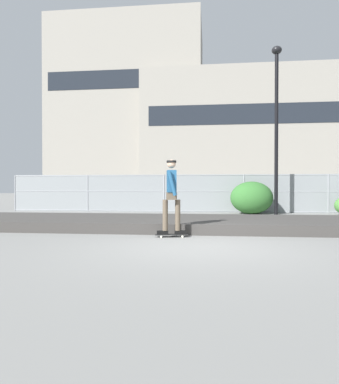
% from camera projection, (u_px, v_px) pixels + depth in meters
% --- Properties ---
extents(ground_plane, '(120.00, 120.00, 0.00)m').
position_uv_depth(ground_plane, '(197.00, 247.00, 7.24)').
color(ground_plane, slate).
extents(gravel_berm, '(15.96, 3.54, 0.28)m').
position_uv_depth(gravel_berm, '(200.00, 223.00, 10.62)').
color(gravel_berm, '#3D3A38').
rests_on(gravel_berm, ground_plane).
extents(skateboard, '(0.82, 0.33, 0.07)m').
position_uv_depth(skateboard, '(171.00, 235.00, 8.62)').
color(skateboard, black).
rests_on(skateboard, ground_plane).
extents(skater, '(0.73, 0.61, 1.83)m').
position_uv_depth(skater, '(171.00, 192.00, 8.61)').
color(skater, black).
rests_on(skater, skateboard).
extents(chain_fence, '(19.55, 0.06, 1.85)m').
position_uv_depth(chain_fence, '(203.00, 193.00, 17.11)').
color(chain_fence, gray).
rests_on(chain_fence, ground_plane).
extents(street_lamp, '(0.44, 0.44, 7.47)m').
position_uv_depth(street_lamp, '(276.00, 111.00, 15.54)').
color(street_lamp, black).
rests_on(street_lamp, ground_plane).
extents(parked_car_near, '(4.53, 2.20, 1.66)m').
position_uv_depth(parked_car_near, '(160.00, 194.00, 19.46)').
color(parked_car_near, '#566B4C').
rests_on(parked_car_near, ground_plane).
extents(library_building, '(21.58, 13.75, 25.17)m').
position_uv_depth(library_building, '(131.00, 113.00, 53.45)').
color(library_building, gray).
rests_on(library_building, ground_plane).
extents(office_block, '(31.05, 10.47, 16.54)m').
position_uv_depth(office_block, '(258.00, 136.00, 48.16)').
color(office_block, gray).
rests_on(office_block, ground_plane).
extents(shrub_left, '(1.92, 1.57, 1.49)m').
position_uv_depth(shrub_left, '(252.00, 198.00, 16.01)').
color(shrub_left, '#336B2D').
rests_on(shrub_left, ground_plane).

